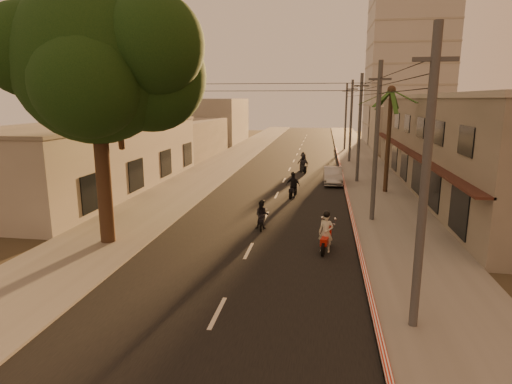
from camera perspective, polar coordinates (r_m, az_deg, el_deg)
ground at (r=18.32m, az=-2.08°, el=-10.00°), size 160.00×160.00×0.00m
road at (r=37.43m, az=3.77°, el=1.59°), size 10.00×140.00×0.02m
sidewalk_right at (r=37.51m, az=15.26°, el=1.28°), size 5.00×140.00×0.12m
sidewalk_left at (r=38.80m, az=-7.33°, el=1.97°), size 5.00×140.00×0.12m
curb_stripe at (r=32.41m, az=11.96°, el=-0.17°), size 0.20×60.00×0.20m
shophouse_row at (r=36.39m, az=26.11°, el=5.85°), size 8.80×34.20×7.30m
left_building at (r=35.43m, az=-20.35°, el=4.48°), size 8.20×24.20×5.20m
distant_tower at (r=74.07m, az=19.70°, el=17.07°), size 12.10×12.10×28.00m
broadleaf_tree at (r=21.28m, az=-19.54°, el=15.73°), size 9.60×8.70×12.10m
palm_tree at (r=32.97m, az=17.58°, el=12.09°), size 5.00×5.00×8.20m
utility_poles at (r=36.75m, az=13.78°, el=11.31°), size 1.20×48.26×9.00m
filler_right at (r=62.68m, az=18.98°, el=8.03°), size 8.00×14.00×6.00m
filler_left_near at (r=53.71m, az=-9.93°, el=7.04°), size 8.00×14.00×4.40m
filler_left_far at (r=70.86m, az=-5.24°, el=9.46°), size 8.00×14.00×7.00m
scooter_red at (r=20.08m, az=9.31°, el=-5.50°), size 0.90×1.98×1.97m
scooter_mid_a at (r=23.28m, az=0.81°, el=-3.16°), size 0.83×1.68×1.65m
scooter_mid_b at (r=30.77m, az=4.94°, el=0.82°), size 1.20×1.90×1.88m
scooter_far_a at (r=41.35m, az=6.34°, el=3.70°), size 1.19×1.76×1.81m
scooter_far_b at (r=43.30m, az=6.29°, el=4.06°), size 1.16×1.79×1.76m
parked_car at (r=36.15m, az=10.21°, el=2.14°), size 1.68×4.30×1.39m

